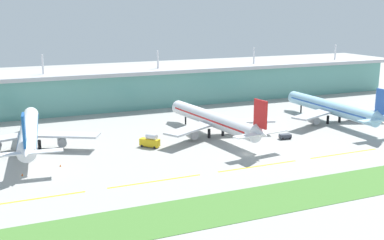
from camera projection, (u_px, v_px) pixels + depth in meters
name	position (u px, v px, depth m)	size (l,w,h in m)	color
ground_plane	(247.00, 154.00, 159.03)	(600.00, 600.00, 0.00)	#9E9E99
terminal_building	(155.00, 85.00, 244.09)	(288.00, 34.00, 28.13)	#5B9E93
airliner_near	(29.00, 132.00, 162.71)	(48.55, 67.29, 18.90)	white
airliner_middle	(214.00, 120.00, 180.52)	(48.37, 65.48, 18.90)	white
airliner_far	(332.00, 108.00, 202.85)	(48.80, 64.84, 18.90)	#9ED1EA
taxiway_stripe_west	(31.00, 200.00, 120.68)	(28.00, 0.70, 0.04)	yellow
taxiway_stripe_mid_west	(155.00, 181.00, 133.63)	(28.00, 0.70, 0.04)	yellow
taxiway_stripe_centre	(258.00, 166.00, 146.58)	(28.00, 0.70, 0.04)	yellow
taxiway_stripe_mid_east	(344.00, 154.00, 159.53)	(28.00, 0.70, 0.04)	yellow
grass_verge	(314.00, 191.00, 126.06)	(300.00, 18.00, 0.10)	#477A33
fuel_truck	(150.00, 141.00, 166.58)	(6.81, 7.04, 4.95)	gold
pushback_tug	(285.00, 136.00, 177.63)	(4.65, 2.96, 1.85)	#333842
safety_cone_left_wingtip	(22.00, 174.00, 138.18)	(0.56, 0.56, 0.70)	orange
safety_cone_nose_front	(60.00, 165.00, 146.26)	(0.56, 0.56, 0.70)	orange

